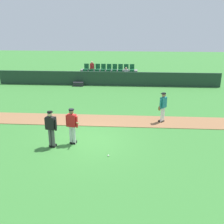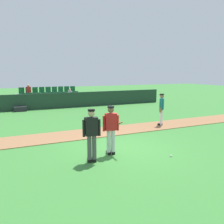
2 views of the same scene
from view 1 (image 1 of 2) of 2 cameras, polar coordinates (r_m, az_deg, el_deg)
The scene contains 9 objects.
ground_plane at distance 13.17m, azimuth -5.41°, elevation -6.08°, with size 80.00×80.00×0.00m, color #387A33.
infield_dirt_path at distance 15.66m, azimuth -3.82°, elevation -1.77°, with size 28.00×1.87×0.03m, color #936642.
dugout_fence at distance 24.04m, azimuth -1.00°, elevation 7.21°, with size 20.00×0.16×1.25m, color #1E3828.
stadium_bleachers at distance 25.49m, azimuth -0.71°, elevation 7.58°, with size 5.55×2.10×1.90m.
batter_red_jersey at distance 12.51m, azimuth -8.59°, elevation -2.78°, with size 0.63×0.80×1.76m.
umpire_home_plate at distance 12.37m, azimuth -13.00°, elevation -3.18°, with size 0.58×0.37×1.76m.
runner_teal_jersey at distance 15.32m, azimuth 10.90°, elevation 1.19°, with size 0.54×0.52×1.76m.
baseball at distance 11.63m, azimuth -0.81°, elevation -9.38°, with size 0.07×0.07×0.07m, color white.
equipment_bag at distance 24.07m, azimuth -7.28°, elevation 5.98°, with size 0.90×0.36×0.36m, color #232328.
Camera 1 is at (2.06, -11.75, 5.59)m, focal length 42.41 mm.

